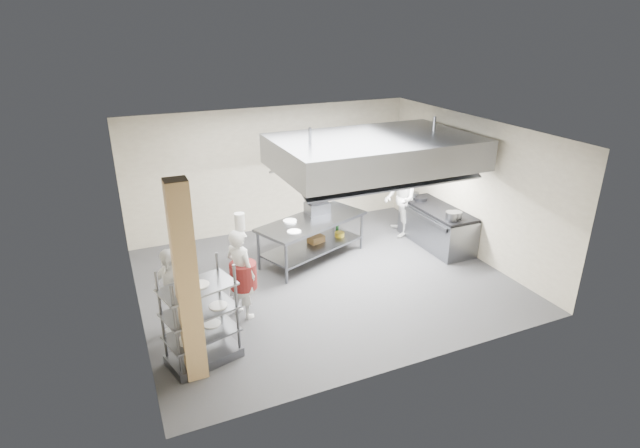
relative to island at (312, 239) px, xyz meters
name	(u,v)px	position (x,y,z in m)	size (l,w,h in m)	color
floor	(323,279)	(-0.17, -0.96, -0.46)	(7.00, 7.00, 0.00)	#3A3A3D
ceiling	(324,131)	(-0.17, -0.96, 2.54)	(7.00, 7.00, 0.00)	silver
wall_back	(273,170)	(-0.17, 2.04, 1.04)	(7.00, 7.00, 0.00)	tan
wall_left	(129,240)	(-3.67, -0.96, 1.04)	(6.00, 6.00, 0.00)	tan
wall_right	(471,187)	(3.33, -0.96, 1.04)	(6.00, 6.00, 0.00)	tan
column	(187,285)	(-3.07, -2.86, 1.04)	(0.30, 0.30, 3.00)	tan
exhaust_hood	(375,152)	(1.13, -0.56, 1.94)	(4.00, 2.50, 0.60)	slate
hood_strip_a	(334,172)	(0.23, -0.56, 1.62)	(1.60, 0.12, 0.04)	white
hood_strip_b	(411,163)	(2.03, -0.56, 1.62)	(1.60, 0.12, 0.04)	white
wall_shelf	(342,163)	(1.63, 1.88, 1.04)	(1.50, 0.28, 0.04)	slate
island	(312,239)	(0.00, 0.00, 0.00)	(2.44, 1.02, 0.91)	gray
island_worktop	(312,221)	(0.00, 0.00, 0.42)	(2.44, 1.02, 0.06)	slate
island_undershelf	(312,246)	(0.00, 0.00, -0.16)	(2.25, 0.92, 0.04)	slate
pass_rack	(200,316)	(-2.90, -2.57, 0.34)	(1.06, 0.62, 1.59)	slate
cooking_range	(436,227)	(2.91, -0.46, -0.04)	(0.80, 2.00, 0.84)	slate
range_top	(438,209)	(2.91, -0.46, 0.41)	(0.78, 1.96, 0.06)	black
chef_head	(241,273)	(-2.00, -1.59, 0.37)	(0.60, 0.40, 1.65)	silver
chef_line	(400,199)	(2.43, 0.39, 0.46)	(0.89, 0.69, 1.83)	silver
chef_plating	(172,293)	(-3.17, -1.70, 0.33)	(0.91, 0.38, 1.56)	white
griddle	(317,208)	(0.27, 0.35, 0.57)	(0.48, 0.38, 0.24)	slate
wicker_basket	(316,239)	(0.14, 0.11, -0.06)	(0.34, 0.23, 0.15)	olive
stockpot	(452,216)	(2.72, -1.18, 0.54)	(0.26, 0.26, 0.18)	slate
plate_stack	(202,332)	(-2.90, -2.57, 0.06)	(0.28, 0.28, 0.05)	white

